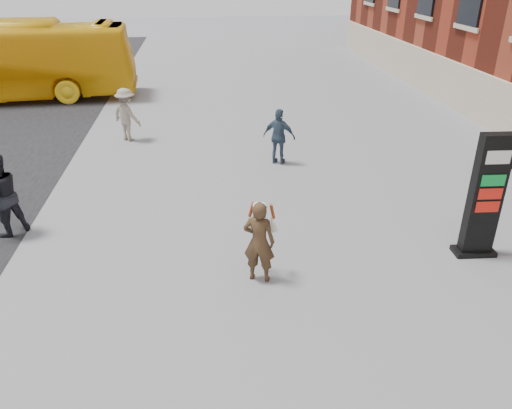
{
  "coord_description": "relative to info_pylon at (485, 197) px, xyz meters",
  "views": [
    {
      "loc": [
        -0.95,
        -7.4,
        5.52
      ],
      "look_at": [
        0.05,
        1.54,
        1.1
      ],
      "focal_mm": 35.0,
      "sensor_mm": 36.0,
      "label": 1
    }
  ],
  "objects": [
    {
      "name": "ground",
      "position": [
        -4.56,
        -0.96,
        -1.3
      ],
      "size": [
        100.0,
        100.0,
        0.0
      ],
      "primitive_type": "plane",
      "color": "#9E9EA3"
    },
    {
      "name": "info_pylon",
      "position": [
        0.0,
        0.0,
        0.0
      ],
      "size": [
        0.85,
        0.46,
        2.61
      ],
      "rotation": [
        0.0,
        0.0,
        -0.05
      ],
      "color": "black",
      "rests_on": "ground"
    },
    {
      "name": "woman",
      "position": [
        -4.56,
        -0.41,
        -0.46
      ],
      "size": [
        0.75,
        0.72,
        1.64
      ],
      "rotation": [
        0.0,
        0.0,
        2.81
      ],
      "color": "#422F1D",
      "rests_on": "ground"
    },
    {
      "name": "pedestrian_a",
      "position": [
        -9.92,
        1.97,
        -0.36
      ],
      "size": [
        1.16,
        1.15,
        1.89
      ],
      "primitive_type": "imported",
      "rotation": [
        0.0,
        0.0,
        3.9
      ],
      "color": "black",
      "rests_on": "ground"
    },
    {
      "name": "pedestrian_b",
      "position": [
        -8.0,
        8.28,
        -0.42
      ],
      "size": [
        1.29,
        1.24,
        1.76
      ],
      "primitive_type": "imported",
      "rotation": [
        0.0,
        0.0,
        2.43
      ],
      "color": "gray",
      "rests_on": "ground"
    },
    {
      "name": "pedestrian_c",
      "position": [
        -3.26,
        5.57,
        -0.47
      ],
      "size": [
        1.06,
        0.79,
        1.67
      ],
      "primitive_type": "imported",
      "rotation": [
        0.0,
        0.0,
        2.69
      ],
      "color": "#35495C",
      "rests_on": "ground"
    }
  ]
}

